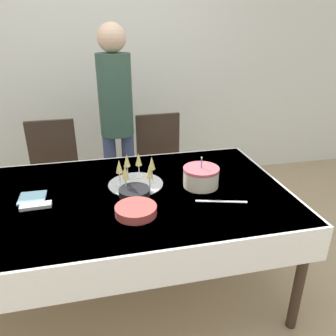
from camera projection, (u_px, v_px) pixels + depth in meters
The scene contains 13 objects.
ground_plane at pixel (123, 290), 2.29m from camera, with size 12.00×12.00×0.00m, color tan.
wall_back at pixel (99, 62), 3.38m from camera, with size 8.00×0.05×2.70m.
dining_table at pixel (118, 208), 2.03m from camera, with size 2.11×1.20×0.76m.
dining_chair_far_left at pixel (55, 173), 2.80m from camera, with size 0.42×0.42×0.97m.
dining_chair_far_right at pixel (161, 164), 2.99m from camera, with size 0.44×0.44×0.97m.
birthday_cake at pixel (201, 177), 2.06m from camera, with size 0.23×0.23×0.20m.
champagne_tray at pixel (135, 174), 2.07m from camera, with size 0.35×0.35×0.18m.
plate_stack_main at pixel (136, 210), 1.77m from camera, with size 0.23×0.23×0.05m.
plate_stack_dessert at pixel (135, 192), 1.97m from camera, with size 0.19×0.19×0.04m.
cake_knife at pixel (221, 201), 1.90m from camera, with size 0.29×0.10×0.00m.
fork_pile at pixel (36, 206), 1.84m from camera, with size 0.17×0.07×0.02m.
napkin_pile at pixel (32, 198), 1.93m from camera, with size 0.15×0.15×0.01m.
person_standing at pixel (116, 110), 2.74m from camera, with size 0.28×0.28×1.72m.
Camera 1 is at (-0.08, -1.78, 1.71)m, focal length 35.00 mm.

